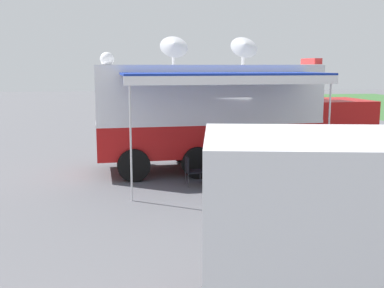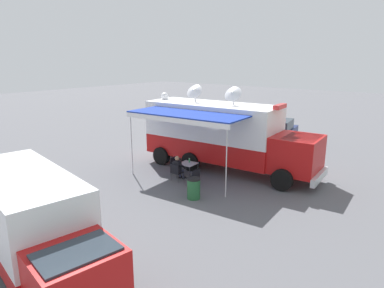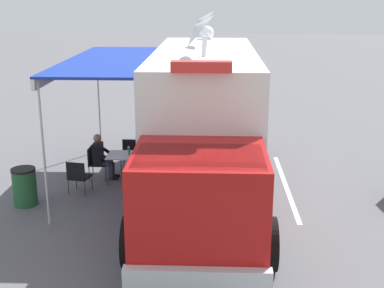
% 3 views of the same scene
% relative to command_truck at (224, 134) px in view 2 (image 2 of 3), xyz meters
% --- Properties ---
extents(ground_plane, '(100.00, 100.00, 0.00)m').
position_rel_command_truck_xyz_m(ground_plane, '(0.02, -0.75, -1.95)').
color(ground_plane, '#5B5B60').
extents(lot_stripe, '(0.45, 4.80, 0.01)m').
position_rel_command_truck_xyz_m(lot_stripe, '(-2.14, -0.75, -1.94)').
color(lot_stripe, silver).
rests_on(lot_stripe, ground).
extents(command_truck, '(5.38, 9.64, 4.53)m').
position_rel_command_truck_xyz_m(command_truck, '(0.00, 0.00, 0.00)').
color(command_truck, '#B71414').
rests_on(command_truck, ground).
extents(folding_table, '(0.85, 0.85, 0.73)m').
position_rel_command_truck_xyz_m(folding_table, '(2.20, -0.67, -1.27)').
color(folding_table, silver).
rests_on(folding_table, ground).
extents(water_bottle, '(0.07, 0.07, 0.22)m').
position_rel_command_truck_xyz_m(water_bottle, '(2.03, -0.70, -1.11)').
color(water_bottle, '#3F9959').
rests_on(water_bottle, folding_table).
extents(folding_chair_at_table, '(0.51, 0.51, 0.87)m').
position_rel_command_truck_xyz_m(folding_chair_at_table, '(3.00, -0.75, -1.43)').
color(folding_chair_at_table, black).
rests_on(folding_chair_at_table, ground).
extents(folding_chair_beside_table, '(0.51, 0.51, 0.87)m').
position_rel_command_truck_xyz_m(folding_chair_beside_table, '(2.19, -1.52, -1.43)').
color(folding_chair_beside_table, black).
rests_on(folding_chair_beside_table, ground).
extents(folding_chair_spare_by_truck, '(0.53, 0.53, 0.87)m').
position_rel_command_truck_xyz_m(folding_chair_spare_by_truck, '(3.08, 0.43, -1.43)').
color(folding_chair_spare_by_truck, black).
rests_on(folding_chair_spare_by_truck, ground).
extents(seated_responder, '(0.68, 0.58, 1.25)m').
position_rel_command_truck_xyz_m(seated_responder, '(2.81, -0.77, -1.30)').
color(seated_responder, black).
rests_on(seated_responder, ground).
extents(trash_bin, '(0.57, 0.57, 0.91)m').
position_rel_command_truck_xyz_m(trash_bin, '(4.14, 1.21, -1.49)').
color(trash_bin, '#235B33').
rests_on(trash_bin, ground).
extents(support_truck, '(3.26, 7.06, 2.70)m').
position_rel_command_truck_xyz_m(support_truck, '(10.80, 0.71, -0.56)').
color(support_truck, white).
rests_on(support_truck, ground).
extents(car_behind_truck, '(4.45, 2.56, 1.76)m').
position_rel_command_truck_xyz_m(car_behind_truck, '(-6.87, 0.06, -1.07)').
color(car_behind_truck, navy).
rests_on(car_behind_truck, ground).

